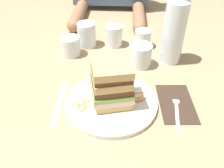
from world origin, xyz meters
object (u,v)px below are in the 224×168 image
(juice_glass, at_px, (140,57))
(water_bottle, at_px, (174,29))
(empty_tumbler_0, at_px, (143,39))
(napkin_dark, at_px, (176,103))
(empty_tumbler_3, at_px, (87,35))
(sandwich, at_px, (111,84))
(main_plate, at_px, (111,102))
(knife, at_px, (59,105))
(fork, at_px, (177,107))
(empty_tumbler_1, at_px, (113,36))
(empty_tumbler_2, at_px, (71,46))

(juice_glass, distance_m, water_bottle, 0.15)
(water_bottle, bearing_deg, empty_tumbler_0, 135.15)
(napkin_dark, bearing_deg, empty_tumbler_3, 133.37)
(sandwich, bearing_deg, main_plate, 138.74)
(knife, xyz_separation_m, empty_tumbler_0, (0.27, 0.37, 0.03))
(fork, xyz_separation_m, empty_tumbler_0, (-0.09, 0.37, 0.03))
(napkin_dark, distance_m, fork, 0.02)
(knife, bearing_deg, empty_tumbler_1, 69.20)
(empty_tumbler_1, bearing_deg, main_plate, -87.61)
(water_bottle, relative_size, empty_tumbler_1, 3.38)
(sandwich, height_order, knife, sandwich)
(empty_tumbler_1, xyz_separation_m, empty_tumbler_2, (-0.16, -0.09, -0.01))
(napkin_dark, relative_size, empty_tumbler_2, 2.38)
(knife, height_order, empty_tumbler_3, empty_tumbler_3)
(main_plate, bearing_deg, empty_tumbler_2, 122.40)
(knife, distance_m, empty_tumbler_2, 0.30)
(sandwich, distance_m, empty_tumbler_0, 0.38)
(napkin_dark, height_order, knife, same)
(main_plate, distance_m, fork, 0.20)
(sandwich, bearing_deg, napkin_dark, 4.30)
(juice_glass, bearing_deg, main_plate, -112.84)
(sandwich, height_order, empty_tumbler_0, sandwich)
(main_plate, xyz_separation_m, empty_tumbler_1, (-0.02, 0.37, 0.04))
(fork, bearing_deg, juice_glass, 114.41)
(sandwich, xyz_separation_m, empty_tumbler_2, (-0.18, 0.28, -0.04))
(main_plate, relative_size, empty_tumbler_2, 3.73)
(water_bottle, xyz_separation_m, empty_tumbler_3, (-0.33, 0.10, -0.08))
(main_plate, height_order, knife, main_plate)
(sandwich, distance_m, empty_tumbler_1, 0.37)
(empty_tumbler_1, bearing_deg, empty_tumbler_0, -3.03)
(empty_tumbler_2, bearing_deg, empty_tumbler_3, 55.86)
(fork, bearing_deg, empty_tumbler_1, 119.53)
(napkin_dark, bearing_deg, empty_tumbler_1, 121.32)
(main_plate, bearing_deg, napkin_dark, 4.26)
(empty_tumbler_0, xyz_separation_m, empty_tumbler_1, (-0.12, 0.01, 0.01))
(main_plate, height_order, empty_tumbler_1, empty_tumbler_1)
(empty_tumbler_2, distance_m, empty_tumbler_3, 0.09)
(juice_glass, bearing_deg, empty_tumbler_2, 167.87)
(fork, distance_m, empty_tumbler_0, 0.38)
(juice_glass, xyz_separation_m, empty_tumbler_2, (-0.27, 0.06, 0.00))
(sandwich, bearing_deg, water_bottle, 51.61)
(knife, distance_m, empty_tumbler_0, 0.46)
(fork, bearing_deg, sandwich, 177.86)
(water_bottle, relative_size, empty_tumbler_2, 3.86)
(water_bottle, xyz_separation_m, empty_tumbler_0, (-0.10, 0.10, -0.09))
(knife, height_order, empty_tumbler_0, empty_tumbler_0)
(empty_tumbler_0, bearing_deg, empty_tumbler_2, -164.03)
(juice_glass, relative_size, empty_tumbler_2, 1.11)
(napkin_dark, distance_m, water_bottle, 0.28)
(fork, xyz_separation_m, knife, (-0.36, -0.01, -0.00))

